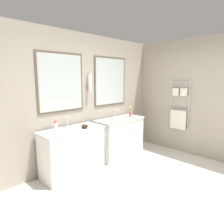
{
  "coord_description": "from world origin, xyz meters",
  "views": [
    {
      "loc": [
        -2.45,
        -1.28,
        1.76
      ],
      "look_at": [
        0.21,
        1.36,
        1.1
      ],
      "focal_mm": 32.0,
      "sensor_mm": 36.0,
      "label": 1
    }
  ],
  "objects": [
    {
      "name": "faucet_left",
      "position": [
        -0.52,
        1.77,
        0.95
      ],
      "size": [
        0.17,
        0.13,
        0.2
      ],
      "color": "silver",
      "rests_on": "vanity_left"
    },
    {
      "name": "wall_right",
      "position": [
        1.98,
        0.87,
        1.29
      ],
      "size": [
        0.13,
        3.91,
        2.6
      ],
      "color": "#9E9384",
      "rests_on": "ground_plane"
    },
    {
      "name": "flower_vase",
      "position": [
        1.07,
        1.62,
        0.95
      ],
      "size": [
        0.06,
        0.06,
        0.25
      ],
      "color": "#CC4C51",
      "rests_on": "vanity_right"
    },
    {
      "name": "vanity_left",
      "position": [
        -0.52,
        1.61,
        0.43
      ],
      "size": [
        1.15,
        0.58,
        0.85
      ],
      "color": "white",
      "rests_on": "ground_plane"
    },
    {
      "name": "wall_back",
      "position": [
        0.0,
        1.97,
        1.32
      ],
      "size": [
        5.51,
        0.15,
        2.6
      ],
      "color": "#9E9384",
      "rests_on": "ground_plane"
    },
    {
      "name": "faucet_right",
      "position": [
        0.73,
        1.77,
        0.95
      ],
      "size": [
        0.17,
        0.13,
        0.2
      ],
      "color": "silver",
      "rests_on": "vanity_right"
    },
    {
      "name": "vanity_right",
      "position": [
        0.73,
        1.61,
        0.43
      ],
      "size": [
        1.15,
        0.58,
        0.85
      ],
      "color": "white",
      "rests_on": "ground_plane"
    },
    {
      "name": "amenity_bowl",
      "position": [
        -0.33,
        1.52,
        0.89
      ],
      "size": [
        0.12,
        0.12,
        0.07
      ],
      "color": "black",
      "rests_on": "vanity_left"
    },
    {
      "name": "toiletry_bottle",
      "position": [
        -0.88,
        1.56,
        0.95
      ],
      "size": [
        0.08,
        0.08,
        0.21
      ],
      "color": "silver",
      "rests_on": "vanity_left"
    },
    {
      "name": "ground_plane",
      "position": [
        0.0,
        0.0,
        0.0
      ],
      "size": [
        16.0,
        16.0,
        0.0
      ],
      "primitive_type": "plane",
      "color": "silver"
    }
  ]
}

